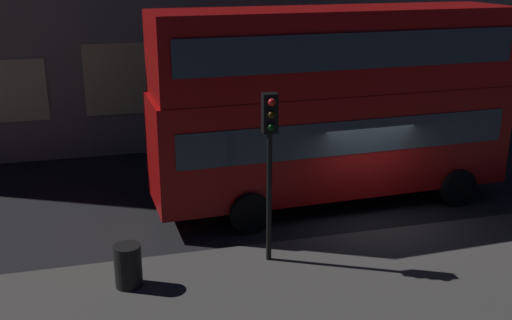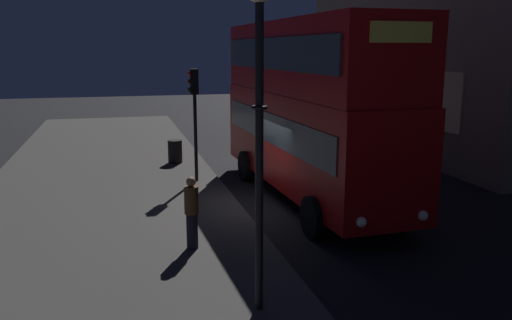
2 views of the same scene
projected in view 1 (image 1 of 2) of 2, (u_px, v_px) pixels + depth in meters
name	position (u px, v px, depth m)	size (l,w,h in m)	color
ground_plane	(368.00, 219.00, 16.49)	(80.00, 80.00, 0.00)	black
sidewalk_slab	(474.00, 312.00, 12.03)	(44.00, 7.85, 0.12)	#423F3D
double_decker_bus	(333.00, 98.00, 16.65)	(10.13, 3.03, 5.46)	#9E0C0C
traffic_light_near_kerb	(270.00, 143.00, 13.17)	(0.33, 0.37, 3.86)	black
litter_bin	(128.00, 266.00, 12.77)	(0.57, 0.57, 0.93)	black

